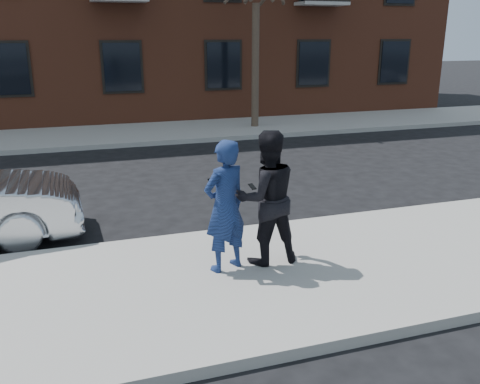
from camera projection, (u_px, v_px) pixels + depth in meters
name	position (u px, v px, depth m)	size (l,w,h in m)	color
ground	(216.00, 282.00, 7.15)	(100.00, 100.00, 0.00)	black
near_sidewalk	(220.00, 285.00, 6.90)	(50.00, 3.50, 0.15)	#999791
near_curb	(191.00, 237.00, 8.54)	(50.00, 0.10, 0.15)	#999691
far_sidewalk	(128.00, 134.00, 17.34)	(50.00, 3.50, 0.15)	#999791
far_curb	(135.00, 144.00, 15.71)	(50.00, 0.10, 0.15)	#999691
man_hoodie	(225.00, 206.00, 6.97)	(0.80, 0.67, 1.87)	navy
man_peacoat	(266.00, 198.00, 7.20)	(0.95, 0.74, 1.95)	black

